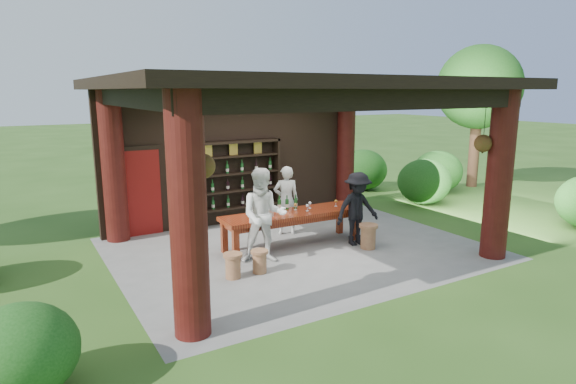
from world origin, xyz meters
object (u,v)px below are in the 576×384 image
stool_near_left (260,261)px  stool_far_left (233,265)px  wine_shelf (235,183)px  tasting_table (292,217)px  host (286,200)px  napkin_basket (266,213)px  guest_woman (264,216)px  guest_man (357,209)px  stool_near_right (368,236)px

stool_near_left → stool_far_left: stool_far_left is taller
wine_shelf → tasting_table: size_ratio=0.76×
host → napkin_basket: 1.30m
stool_far_left → napkin_basket: bearing=39.9°
host → guest_woman: guest_woman is taller
stool_near_left → guest_man: 2.68m
wine_shelf → stool_far_left: (-1.53, -3.27, -0.81)m
guest_woman → napkin_basket: bearing=81.9°
guest_man → napkin_basket: (-1.90, 0.59, 0.03)m
stool_near_left → host: 2.57m
wine_shelf → stool_near_right: 3.67m
guest_woman → tasting_table: bearing=53.6°
stool_near_left → stool_near_right: 2.62m
stool_near_left → tasting_table: bearing=38.2°
guest_woman → napkin_basket: 0.64m
stool_near_left → stool_near_right: size_ratio=0.82×
tasting_table → guest_man: size_ratio=1.98×
stool_far_left → host: bearing=40.6°
wine_shelf → guest_woman: size_ratio=1.29×
stool_near_left → guest_man: (2.58, 0.43, 0.57)m
wine_shelf → stool_near_right: wine_shelf is taller
stool_near_right → napkin_basket: napkin_basket is taller
wine_shelf → guest_woman: bearing=-103.2°
wine_shelf → napkin_basket: 2.30m
stool_near_right → napkin_basket: size_ratio=2.02×
guest_man → stool_near_left: bearing=-167.3°
stool_far_left → napkin_basket: size_ratio=1.75×
stool_near_right → guest_woman: (-2.27, 0.41, 0.65)m
guest_man → stool_far_left: bearing=-169.1°
wine_shelf → stool_far_left: bearing=-115.1°
stool_near_left → stool_far_left: 0.52m
guest_woman → guest_man: size_ratio=1.16×
stool_near_left → stool_far_left: size_ratio=0.94×
tasting_table → stool_near_left: bearing=-141.8°
stool_near_right → guest_woman: size_ratio=0.28×
stool_near_right → stool_near_left: bearing=-178.2°
stool_far_left → stool_near_left: bearing=-1.3°
stool_near_right → guest_man: guest_man is taller
tasting_table → stool_near_left: tasting_table is taller
guest_man → wine_shelf: bearing=122.1°
host → stool_far_left: bearing=63.5°
stool_far_left → stool_near_right: bearing=1.3°
stool_near_left → host: host is taller
guest_woman → host: bearing=70.8°
napkin_basket → stool_far_left: bearing=-140.1°
napkin_basket → stool_near_left: bearing=-123.8°
stool_far_left → guest_woman: (0.87, 0.48, 0.68)m
tasting_table → stool_near_left: 1.74m
wine_shelf → tasting_table: (0.32, -2.24, -0.42)m
guest_woman → napkin_basket: size_ratio=7.10×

